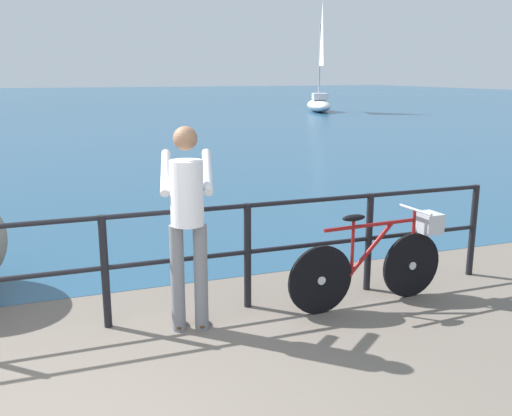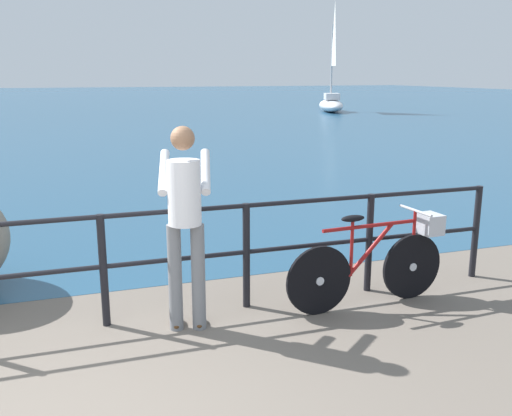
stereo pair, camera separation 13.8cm
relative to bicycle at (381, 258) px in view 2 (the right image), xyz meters
The scene contains 6 objects.
ground_plane 18.86m from the bicycle, 99.84° to the left, with size 120.00×120.00×0.10m, color #6B6056.
sea_surface 46.26m from the bicycle, 93.99° to the left, with size 120.00×90.00×0.01m, color navy.
promenade_railing 3.24m from the bicycle, behind, with size 9.27×0.07×1.02m.
bicycle is the anchor object (origin of this frame).
person_at_railing 1.96m from the bicycle, behind, with size 0.55×0.67×1.78m.
sailboat 28.64m from the bicycle, 64.94° to the left, with size 2.68×4.58×6.16m.
Camera 2 is at (0.41, -3.13, 2.20)m, focal length 39.94 mm.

